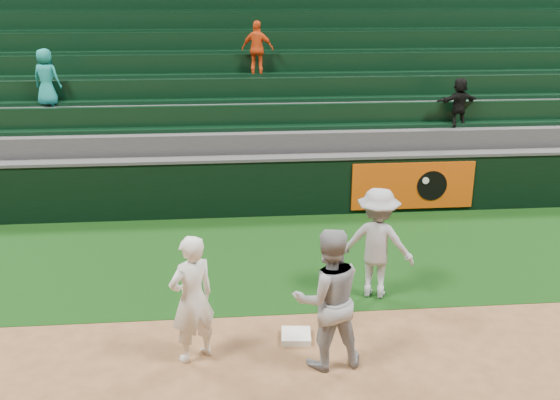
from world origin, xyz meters
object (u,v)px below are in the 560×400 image
object	(u,v)px
first_baseman	(192,299)
base_coach	(377,243)
baserunner	(328,298)
first_base	(296,336)

from	to	relation	value
first_baseman	base_coach	world-z (taller)	base_coach
first_baseman	baserunner	distance (m)	1.70
first_base	base_coach	bearing A→B (deg)	40.53
first_base	base_coach	world-z (taller)	base_coach
first_base	baserunner	world-z (taller)	baserunner
first_baseman	base_coach	distance (m)	3.10
first_baseman	baserunner	size ratio (longest dim) A/B	0.93
first_base	first_baseman	xyz separation A→B (m)	(-1.35, -0.33, 0.80)
first_base	first_baseman	bearing A→B (deg)	-166.36
first_base	first_baseman	distance (m)	1.61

